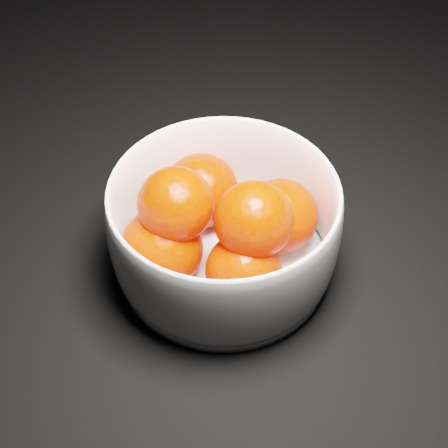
# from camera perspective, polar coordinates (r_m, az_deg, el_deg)

# --- Properties ---
(ground) EXTENTS (3.00, 3.00, 0.00)m
(ground) POSITION_cam_1_polar(r_m,az_deg,el_deg) (0.87, 18.70, 7.91)
(ground) COLOR black
(ground) RESTS_ON ground
(bowl) EXTENTS (0.23, 0.23, 0.11)m
(bowl) POSITION_cam_1_polar(r_m,az_deg,el_deg) (0.62, 0.00, -0.36)
(bowl) COLOR white
(bowl) RESTS_ON ground
(orange_pile) EXTENTS (0.19, 0.18, 0.12)m
(orange_pile) POSITION_cam_1_polar(r_m,az_deg,el_deg) (0.61, -0.60, 0.04)
(orange_pile) COLOR #FF2300
(orange_pile) RESTS_ON bowl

